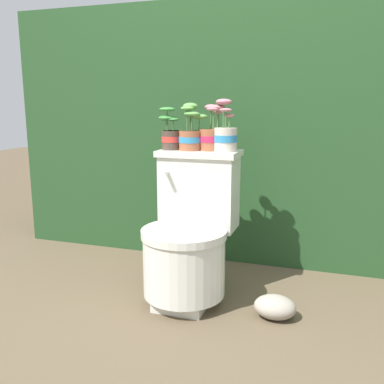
{
  "coord_description": "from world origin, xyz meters",
  "views": [
    {
      "loc": [
        0.57,
        -1.86,
        0.96
      ],
      "look_at": [
        -0.07,
        0.08,
        0.53
      ],
      "focal_mm": 40.0,
      "sensor_mm": 36.0,
      "label": 1
    }
  ],
  "objects_px": {
    "potted_plant_left": "(171,135)",
    "potted_plant_midright": "(225,134)",
    "potted_plant_middle": "(211,136)",
    "potted_plant_midleft": "(191,134)",
    "toilet": "(190,234)",
    "garden_stone": "(275,307)"
  },
  "relations": [
    {
      "from": "potted_plant_left",
      "to": "potted_plant_midright",
      "type": "distance_m",
      "value": 0.29
    },
    {
      "from": "potted_plant_middle",
      "to": "potted_plant_midright",
      "type": "relative_size",
      "value": 0.9
    },
    {
      "from": "potted_plant_midleft",
      "to": "potted_plant_middle",
      "type": "distance_m",
      "value": 0.1
    },
    {
      "from": "potted_plant_midright",
      "to": "potted_plant_middle",
      "type": "bearing_deg",
      "value": 164.58
    },
    {
      "from": "toilet",
      "to": "potted_plant_midright",
      "type": "bearing_deg",
      "value": 46.99
    },
    {
      "from": "potted_plant_middle",
      "to": "garden_stone",
      "type": "distance_m",
      "value": 0.88
    },
    {
      "from": "potted_plant_midleft",
      "to": "potted_plant_midright",
      "type": "relative_size",
      "value": 0.92
    },
    {
      "from": "potted_plant_left",
      "to": "potted_plant_middle",
      "type": "bearing_deg",
      "value": 7.51
    },
    {
      "from": "potted_plant_midright",
      "to": "garden_stone",
      "type": "height_order",
      "value": "potted_plant_midright"
    },
    {
      "from": "potted_plant_left",
      "to": "garden_stone",
      "type": "distance_m",
      "value": 0.98
    },
    {
      "from": "potted_plant_left",
      "to": "potted_plant_midright",
      "type": "bearing_deg",
      "value": 1.14
    },
    {
      "from": "potted_plant_left",
      "to": "potted_plant_middle",
      "type": "height_order",
      "value": "potted_plant_middle"
    },
    {
      "from": "toilet",
      "to": "potted_plant_middle",
      "type": "relative_size",
      "value": 3.17
    },
    {
      "from": "potted_plant_midright",
      "to": "toilet",
      "type": "bearing_deg",
      "value": -133.01
    },
    {
      "from": "potted_plant_left",
      "to": "potted_plant_midleft",
      "type": "distance_m",
      "value": 0.11
    },
    {
      "from": "potted_plant_midleft",
      "to": "potted_plant_midright",
      "type": "xyz_separation_m",
      "value": [
        0.18,
        0.01,
        -0.0
      ]
    },
    {
      "from": "toilet",
      "to": "garden_stone",
      "type": "distance_m",
      "value": 0.53
    },
    {
      "from": "toilet",
      "to": "potted_plant_middle",
      "type": "height_order",
      "value": "potted_plant_middle"
    },
    {
      "from": "potted_plant_middle",
      "to": "garden_stone",
      "type": "bearing_deg",
      "value": -34.44
    },
    {
      "from": "potted_plant_midleft",
      "to": "potted_plant_midright",
      "type": "distance_m",
      "value": 0.18
    },
    {
      "from": "garden_stone",
      "to": "potted_plant_left",
      "type": "bearing_deg",
      "value": 158.26
    },
    {
      "from": "toilet",
      "to": "potted_plant_left",
      "type": "bearing_deg",
      "value": 137.75
    }
  ]
}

